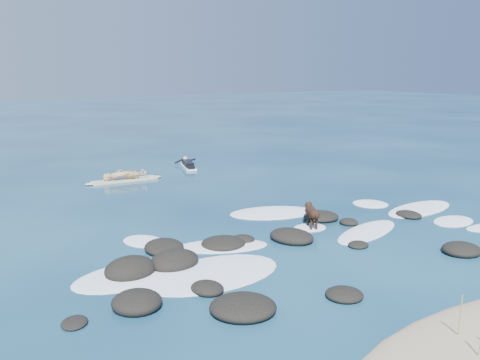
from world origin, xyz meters
TOP-DOWN VIEW (x-y plane):
  - ground at (0.00, 0.00)m, footprint 160.00×160.00m
  - reef_rocks at (-1.50, -1.56)m, footprint 14.04×6.28m
  - breaking_foam at (-0.43, -0.55)m, footprint 14.52×7.04m
  - standing_surfer_rig at (-1.58, 10.06)m, footprint 3.53×0.70m
  - paddling_surfer_rig at (2.37, 11.77)m, footprint 1.34×2.53m
  - dog at (1.18, 0.09)m, footprint 0.64×1.19m

SIDE VIEW (x-z plane):
  - ground at x=0.00m, z-range 0.00..0.00m
  - breaking_foam at x=-0.43m, z-range -0.05..0.07m
  - reef_rocks at x=-1.50m, z-range -0.20..0.40m
  - paddling_surfer_rig at x=2.37m, z-range -0.07..0.37m
  - dog at x=1.18m, z-range 0.13..0.93m
  - standing_surfer_rig at x=-1.58m, z-range -0.21..1.80m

